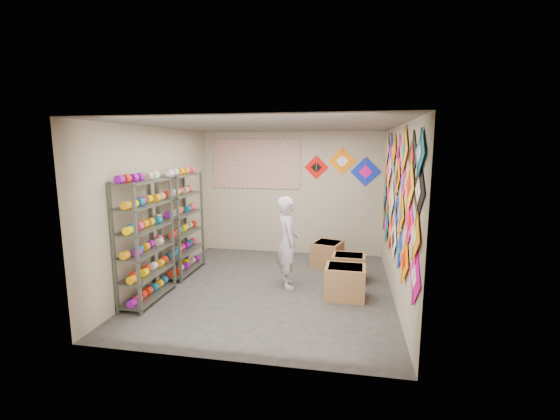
% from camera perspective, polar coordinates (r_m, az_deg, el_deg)
% --- Properties ---
extents(ground, '(4.50, 4.50, 0.00)m').
position_cam_1_polar(ground, '(6.51, -1.37, -11.77)').
color(ground, '#302D2A').
extents(room_walls, '(4.50, 4.50, 4.50)m').
position_cam_1_polar(room_walls, '(6.11, -1.43, 2.76)').
color(room_walls, tan).
rests_on(room_walls, ground).
extents(shelf_rack_front, '(0.40, 1.10, 1.90)m').
position_cam_1_polar(shelf_rack_front, '(6.08, -19.83, -4.49)').
color(shelf_rack_front, '#4C5147').
rests_on(shelf_rack_front, ground).
extents(shelf_rack_back, '(0.40, 1.10, 1.90)m').
position_cam_1_polar(shelf_rack_back, '(7.20, -14.66, -2.11)').
color(shelf_rack_back, '#4C5147').
rests_on(shelf_rack_back, ground).
extents(string_spools, '(0.12, 2.36, 0.12)m').
position_cam_1_polar(string_spools, '(6.61, -17.06, -2.40)').
color(string_spools, '#FF3165').
rests_on(string_spools, ground).
extents(kite_wall_display, '(0.06, 4.31, 2.09)m').
position_cam_1_polar(kite_wall_display, '(6.04, 17.33, 2.27)').
color(kite_wall_display, '#F201A4').
rests_on(kite_wall_display, room_walls).
extents(back_wall_kites, '(1.63, 0.02, 0.84)m').
position_cam_1_polar(back_wall_kites, '(8.18, 9.80, 6.47)').
color(back_wall_kites, '#E40702').
rests_on(back_wall_kites, room_walls).
extents(poster, '(2.00, 0.01, 1.10)m').
position_cam_1_polar(poster, '(8.42, -3.69, 7.03)').
color(poster, '#6C4392').
rests_on(poster, room_walls).
extents(shopkeeper, '(0.80, 0.73, 1.56)m').
position_cam_1_polar(shopkeeper, '(6.36, 1.17, -4.90)').
color(shopkeeper, beige).
rests_on(shopkeeper, ground).
extents(carton_a, '(0.64, 0.54, 0.52)m').
position_cam_1_polar(carton_a, '(6.12, 9.88, -10.75)').
color(carton_a, '#9A6F43').
rests_on(carton_a, ground).
extents(carton_b, '(0.59, 0.49, 0.47)m').
position_cam_1_polar(carton_b, '(6.91, 10.40, -8.59)').
color(carton_b, '#9A6F43').
rests_on(carton_b, ground).
extents(carton_c, '(0.66, 0.70, 0.50)m').
position_cam_1_polar(carton_c, '(7.60, 7.24, -6.69)').
color(carton_c, '#9A6F43').
rests_on(carton_c, ground).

